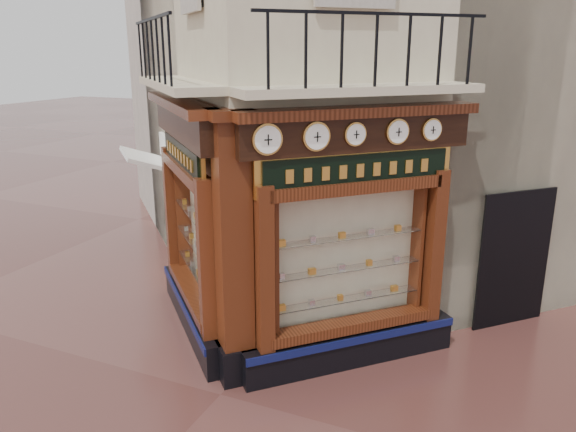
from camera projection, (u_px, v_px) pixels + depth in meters
The scene contains 15 objects.
ground at pixel (221, 395), 7.99m from camera, with size 80.00×80.00×0.00m, color #552D27.
neighbour_left at pixel (297, 19), 14.95m from camera, with size 8.00×8.00×11.00m, color beige.
neighbour_right at pixel (493, 14), 13.05m from camera, with size 8.00×8.00×11.00m, color beige.
shopfront_left at pixel (191, 221), 9.34m from camera, with size 2.86×2.86×3.98m.
shopfront_right at pixel (353, 243), 8.26m from camera, with size 2.86×2.86×3.98m.
corner_pilaster at pixel (234, 255), 7.87m from camera, with size 0.85×0.85×3.98m.
balcony at pixel (263, 86), 8.09m from camera, with size 5.94×2.97×1.03m.
clock_a at pixel (267, 139), 7.14m from camera, with size 0.33×0.33×0.41m.
clock_b at pixel (316, 137), 7.38m from camera, with size 0.31×0.31×0.39m.
clock_c at pixel (355, 134), 7.58m from camera, with size 0.27×0.27×0.33m.
clock_d at pixel (398, 132), 7.81m from camera, with size 0.29×0.29×0.36m.
clock_e at pixel (432, 130), 8.01m from camera, with size 0.26×0.26×0.32m.
awning at pixel (155, 268), 12.60m from camera, with size 1.64×0.98×0.08m, color white, non-canonical shape.
signboard_left at pixel (183, 155), 9.00m from camera, with size 2.04×2.04×0.55m.
signboard_right at pixel (358, 170), 7.87m from camera, with size 2.21×2.21×0.59m.
Camera 1 is at (3.66, -5.96, 4.72)m, focal length 35.00 mm.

